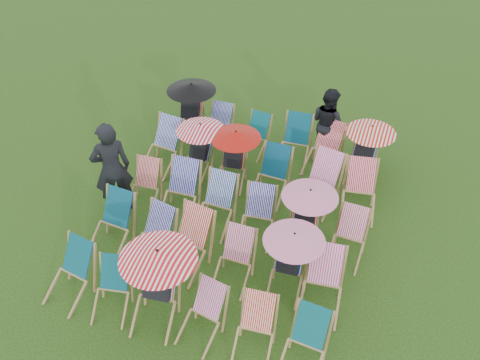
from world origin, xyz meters
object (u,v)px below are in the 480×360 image
(person_rear, at_px, (328,122))
(deckchair_29, at_px, (365,151))
(person_left, at_px, (112,169))
(deckchair_0, at_px, (69,274))
(deckchair_5, at_px, (305,346))

(person_rear, bearing_deg, deckchair_29, -174.98)
(person_rear, bearing_deg, person_left, 77.52)
(deckchair_0, xyz_separation_m, person_rear, (2.99, 5.19, 0.33))
(deckchair_5, xyz_separation_m, deckchair_29, (0.01, 4.64, 0.18))
(deckchair_29, distance_m, person_rear, 1.04)
(deckchair_29, bearing_deg, person_rear, 153.10)
(deckchair_0, relative_size, deckchair_29, 0.80)
(deckchair_29, height_order, person_rear, person_rear)
(deckchair_29, relative_size, person_left, 0.60)
(deckchair_29, bearing_deg, deckchair_0, -127.26)
(deckchair_5, height_order, person_left, person_left)
(deckchair_0, height_order, deckchair_5, deckchair_0)
(deckchair_5, relative_size, person_left, 0.46)
(deckchair_5, relative_size, person_rear, 0.56)
(deckchair_5, height_order, person_rear, person_rear)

